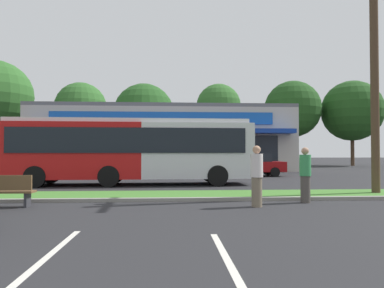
% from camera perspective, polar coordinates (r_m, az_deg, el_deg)
% --- Properties ---
extents(grass_median, '(56.00, 2.20, 0.12)m').
position_cam_1_polar(grass_median, '(13.23, 0.96, -8.08)').
color(grass_median, '#427A2D').
rests_on(grass_median, ground_plane).
extents(curb_lip, '(56.00, 0.24, 0.12)m').
position_cam_1_polar(curb_lip, '(12.02, 1.42, -8.75)').
color(curb_lip, gray).
rests_on(curb_lip, ground_plane).
extents(parking_stripe_1, '(0.12, 4.80, 0.01)m').
position_cam_1_polar(parking_stripe_1, '(5.65, -23.90, -17.65)').
color(parking_stripe_1, silver).
rests_on(parking_stripe_1, ground_plane).
extents(parking_stripe_2, '(0.12, 4.80, 0.01)m').
position_cam_1_polar(parking_stripe_2, '(4.99, 6.95, -20.00)').
color(parking_stripe_2, silver).
rests_on(parking_stripe_2, ground_plane).
extents(storefront_building, '(22.51, 12.59, 5.69)m').
position_cam_1_polar(storefront_building, '(34.75, -4.47, 0.66)').
color(storefront_building, '#BCB7AD').
rests_on(storefront_building, ground_plane).
extents(tree_left, '(6.01, 6.01, 9.81)m').
position_cam_1_polar(tree_left, '(44.24, -17.17, 5.40)').
color(tree_left, '#473323').
rests_on(tree_left, ground_plane).
extents(tree_mid_left, '(7.61, 7.61, 10.28)m').
position_cam_1_polar(tree_mid_left, '(45.76, -7.61, 4.72)').
color(tree_mid_left, '#473323').
rests_on(tree_mid_left, ground_plane).
extents(tree_mid, '(5.64, 5.64, 10.39)m').
position_cam_1_polar(tree_mid, '(46.30, 4.22, 5.98)').
color(tree_mid, '#473323').
rests_on(tree_mid, ground_plane).
extents(tree_mid_right, '(6.90, 6.90, 10.45)m').
position_cam_1_polar(tree_mid_right, '(46.23, 15.63, 5.34)').
color(tree_mid_right, '#473323').
rests_on(tree_mid_right, ground_plane).
extents(tree_right, '(7.44, 7.44, 10.54)m').
position_cam_1_polar(tree_right, '(49.08, 23.99, 4.81)').
color(tree_right, '#473323').
rests_on(tree_right, ground_plane).
extents(utility_pole, '(3.03, 2.40, 10.87)m').
position_cam_1_polar(utility_pole, '(15.58, 26.42, 14.35)').
color(utility_pole, '#4C3826').
rests_on(utility_pole, ground_plane).
extents(city_bus, '(12.18, 2.95, 3.25)m').
position_cam_1_polar(city_bus, '(18.30, -9.68, -0.86)').
color(city_bus, '#B71414').
rests_on(city_bus, ground_plane).
extents(bus_stop_bench, '(1.60, 0.45, 0.95)m').
position_cam_1_polar(bus_stop_bench, '(11.91, -27.44, -6.51)').
color(bus_stop_bench, brown).
rests_on(bus_stop_bench, ground_plane).
extents(car_2, '(4.32, 1.97, 1.54)m').
position_cam_1_polar(car_2, '(25.02, 9.56, -3.26)').
color(car_2, maroon).
rests_on(car_2, ground_plane).
extents(car_4, '(4.46, 1.92, 1.43)m').
position_cam_1_polar(car_4, '(24.16, -3.97, -3.43)').
color(car_4, silver).
rests_on(car_4, ground_plane).
extents(pedestrian_by_pole, '(0.37, 0.37, 1.81)m').
position_cam_1_polar(pedestrian_by_pole, '(10.86, 10.20, -5.00)').
color(pedestrian_by_pole, '#726651').
rests_on(pedestrian_by_pole, ground_plane).
extents(pedestrian_far, '(0.36, 0.36, 1.77)m').
position_cam_1_polar(pedestrian_far, '(12.14, 17.48, -4.67)').
color(pedestrian_far, '#47423D').
rests_on(pedestrian_far, ground_plane).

